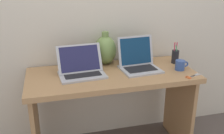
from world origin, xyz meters
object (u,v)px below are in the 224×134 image
green_vase (105,50)px  scissors (191,77)px  coffee_mug (180,65)px  pen_cup (175,56)px  laptop_left (81,67)px  laptop_right (138,61)px

green_vase → scissors: (0.56, -0.46, -0.12)m
coffee_mug → pen_cup: 0.17m
green_vase → coffee_mug: 0.63m
laptop_left → scissors: bearing=-18.2°
scissors → laptop_right: bearing=139.9°
green_vase → scissors: 0.73m
green_vase → coffee_mug: (0.55, -0.30, -0.08)m
laptop_right → green_vase: size_ratio=1.15×
laptop_right → green_vase: green_vase is taller
coffee_mug → pen_cup: bearing=77.3°
laptop_left → scissors: size_ratio=2.48×
coffee_mug → pen_cup: (0.04, 0.16, 0.02)m
laptop_left → laptop_right: (0.47, 0.01, 0.01)m
laptop_left → pen_cup: (0.83, 0.06, 0.00)m
coffee_mug → scissors: size_ratio=0.77×
coffee_mug → scissors: 0.16m
coffee_mug → green_vase: bearing=151.8°
laptop_right → green_vase: bearing=141.9°
laptop_right → coffee_mug: 0.34m
laptop_right → pen_cup: (0.36, 0.05, -0.01)m
scissors → laptop_left: bearing=161.8°
laptop_right → scissors: size_ratio=2.22×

